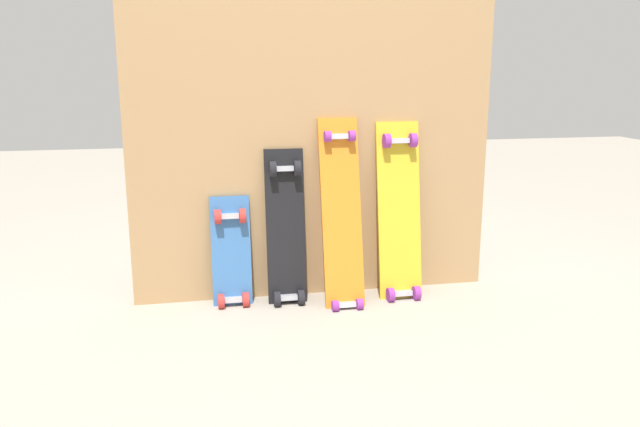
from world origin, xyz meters
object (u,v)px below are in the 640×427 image
skateboard_blue (231,258)px  skateboard_black (286,233)px  skateboard_yellow (399,217)px  skateboard_orange (342,221)px

skateboard_blue → skateboard_black: 0.28m
skateboard_blue → skateboard_black: (0.25, -0.01, 0.11)m
skateboard_yellow → skateboard_orange: bearing=-173.1°
skateboard_black → skateboard_orange: size_ratio=0.84×
skateboard_black → skateboard_yellow: bearing=-2.1°
skateboard_black → skateboard_orange: 0.27m
skateboard_blue → skateboard_orange: (0.51, -0.07, 0.17)m
skateboard_black → skateboard_yellow: skateboard_yellow is taller
skateboard_blue → skateboard_yellow: bearing=-2.3°
skateboard_orange → skateboard_yellow: (0.29, 0.03, -0.01)m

